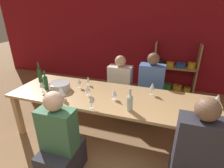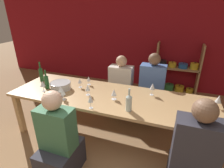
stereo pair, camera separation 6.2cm
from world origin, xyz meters
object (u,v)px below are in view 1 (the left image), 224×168
Objects in this scene: wine_glass_red_c at (42,85)px; wine_bottle_green at (40,74)px; dining_table at (110,100)px; wine_glass_white_a at (79,81)px; wine_glass_red_a at (218,98)px; wine_glass_white_b at (114,93)px; wine_glass_empty_b at (152,86)px; person_far_a at (120,92)px; wine_glass_white_c at (88,88)px; person_near_b at (60,146)px; wine_glass_empty_c at (63,93)px; wine_bottle_amber at (46,82)px; wine_glass_red_b at (61,90)px; wine_glass_empty_a at (91,99)px; person_far_b at (150,95)px; wine_glass_white_d at (88,79)px; shelf_unit at (173,75)px; mixing_bowl at (60,86)px.

wine_bottle_green is at bearing 132.56° from wine_glass_red_c.
dining_table is 19.61× the size of wine_glass_white_a.
wine_bottle_green is at bearing -179.36° from wine_glass_red_a.
wine_glass_empty_b is (0.49, 0.32, 0.03)m from wine_glass_white_b.
person_far_a reaches higher than dining_table.
wine_glass_white_c is at bearing -39.66° from wine_glass_white_a.
wine_glass_white_c is 0.14× the size of person_near_b.
wine_glass_empty_c is at bearing 114.46° from person_near_b.
wine_bottle_amber reaches higher than wine_glass_white_b.
person_near_b is at bearing -46.84° from wine_bottle_amber.
dining_table is 17.48× the size of wine_glass_red_b.
person_near_b is (0.31, -0.57, -0.45)m from wine_glass_red_b.
wine_bottle_green is 0.31× the size of person_near_b.
wine_glass_white_a is 0.82× the size of wine_glass_empty_b.
wine_glass_empty_a reaches higher than dining_table.
wine_glass_white_b is 0.14× the size of person_far_a.
dining_table is at bearing 57.67° from person_far_b.
person_far_a is at bearing 95.39° from dining_table.
person_far_a is at bearing 44.32° from wine_bottle_amber.
wine_glass_red_b is at bearing -9.15° from wine_glass_red_c.
wine_glass_red_c is at bearing 167.68° from wine_glass_empty_a.
wine_glass_red_c is at bearing -139.58° from wine_glass_white_d.
wine_glass_red_b is at bearing 62.41° from person_far_a.
shelf_unit is 2.52m from wine_glass_white_a.
wine_glass_red_c is at bearing -171.66° from wine_glass_red_a.
wine_bottle_amber is at bearing -174.55° from dining_table.
shelf_unit reaches higher than wine_glass_white_d.
wine_glass_empty_c is at bearing -49.57° from mixing_bowl.
person_near_b is at bearing -150.91° from wine_glass_red_a.
wine_glass_red_c reaches higher than wine_glass_white_d.
wine_glass_white_b is 0.83× the size of wine_glass_empty_a.
mixing_bowl is at bearing -168.69° from wine_glass_empty_b.
wine_bottle_green reaches higher than wine_glass_empty_b.
shelf_unit is 6.97× the size of wine_glass_red_c.
dining_table is at bearing 14.68° from wine_glass_white_c.
wine_glass_red_c is (-0.47, -0.33, 0.02)m from wine_glass_white_a.
person_far_b is at bearing 62.45° from person_near_b.
person_far_a is at bearing -2.11° from person_far_b.
wine_bottle_amber reaches higher than mixing_bowl.
mixing_bowl is at bearing 177.66° from wine_glass_white_b.
wine_glass_red_a is 2.49m from wine_glass_red_c.
wine_glass_white_a is at bearing 24.45° from wine_bottle_amber.
wine_glass_empty_c is (-1.16, -0.57, -0.03)m from wine_glass_empty_b.
wine_glass_empty_c is (-1.51, -2.44, 0.42)m from shelf_unit.
dining_table is 0.84m from mixing_bowl.
wine_glass_white_b is (1.14, 0.02, -0.02)m from wine_bottle_amber.
wine_glass_white_a is 0.69m from wine_glass_white_b.
dining_table is at bearing 22.11° from wine_glass_red_b.
wine_glass_red_c is (-0.20, -0.16, 0.06)m from mixing_bowl.
shelf_unit reaches higher than wine_glass_red_b.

